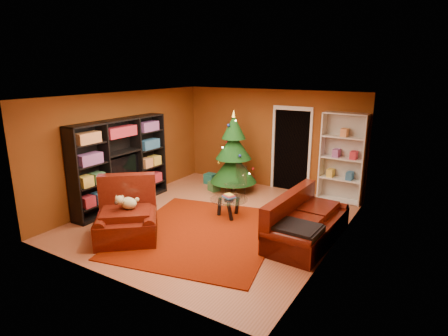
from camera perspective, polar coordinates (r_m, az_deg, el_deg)
The scene contains 18 objects.
floor at distance 8.06m, azimuth -1.50°, elevation -8.04°, with size 5.00×5.50×0.05m, color #A95C3B.
ceiling at distance 7.43m, azimuth -1.65°, elevation 11.12°, with size 5.00×5.50×0.05m, color silver.
wall_back at distance 10.02m, azimuth 7.15°, elevation 4.40°, with size 5.00×0.05×2.60m, color brown.
wall_left at distance 9.23m, azimuth -14.85°, elevation 3.09°, with size 0.05×5.50×2.60m, color brown.
wall_right at distance 6.65m, azimuth 17.00°, elevation -1.65°, with size 0.05×5.50×2.60m, color brown.
doorway at distance 9.80m, azimuth 10.18°, elevation 2.54°, with size 1.06×0.60×2.16m, color black, non-canonical shape.
rug at distance 7.45m, azimuth -3.43°, elevation -9.79°, with size 2.78×3.24×0.02m, color maroon.
media_unit at distance 8.85m, azimuth -15.39°, elevation 0.65°, with size 0.41×2.64×2.03m, color black, non-canonical shape.
christmas_tree at distance 9.56m, azimuth 1.47°, elevation 2.41°, with size 1.20×1.20×2.15m, color #103D12, non-canonical shape.
gift_box_teal at distance 10.45m, azimuth -2.12°, elevation -1.60°, with size 0.28×0.28×0.28m, color #17665C.
gift_box_green at distance 9.83m, azimuth -1.53°, elevation -2.78°, with size 0.25×0.25×0.25m, color #2F733A.
gift_box_red at distance 10.37m, azimuth 3.82°, elevation -1.88°, with size 0.24×0.24×0.24m, color maroon.
white_bookshelf at distance 9.25m, azimuth 17.60°, elevation 1.42°, with size 1.01×0.37×2.19m, color white, non-canonical shape.
armchair at distance 7.26m, azimuth -14.65°, elevation -7.04°, with size 1.19×1.19×0.93m, color #481209, non-canonical shape.
dog at distance 7.22m, azimuth -14.34°, elevation -5.21°, with size 0.40×0.30×0.30m, color beige, non-canonical shape.
sofa at distance 7.13m, azimuth 12.69°, elevation -7.49°, with size 2.08×0.93×0.89m, color #481209, non-canonical shape.
coffee_table at distance 8.11m, azimuth 0.74°, elevation -6.06°, with size 0.82×0.82×0.51m, color gray, non-canonical shape.
acrylic_chair at distance 9.05m, azimuth 1.73°, elevation -2.56°, with size 0.40×0.44×0.79m, color #66605B, non-canonical shape.
Camera 1 is at (4.06, -6.20, 3.14)m, focal length 30.00 mm.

